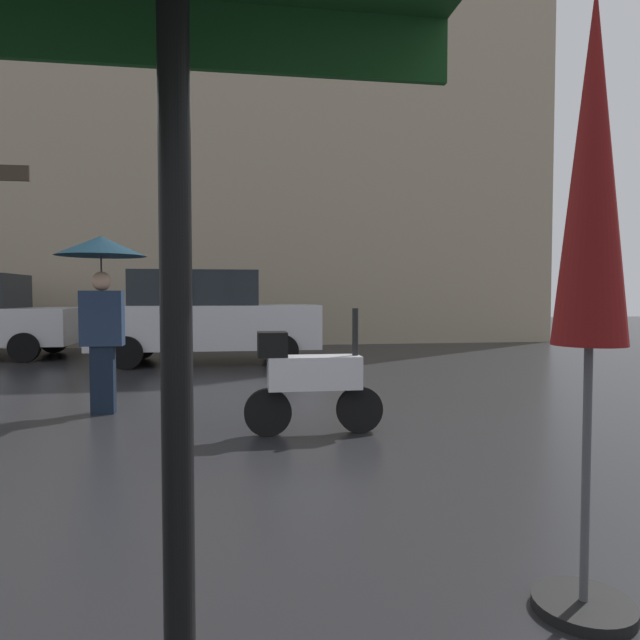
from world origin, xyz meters
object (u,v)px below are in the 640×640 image
pedestrian_with_umbrella (101,274)px  parked_car_left (205,316)px  parked_scooter (310,378)px  folded_patio_umbrella_near (592,195)px

pedestrian_with_umbrella → parked_car_left: bearing=89.7°
parked_scooter → parked_car_left: parked_car_left is taller
folded_patio_umbrella_near → parked_car_left: bearing=102.5°
folded_patio_umbrella_near → pedestrian_with_umbrella: (-2.99, 4.57, -0.17)m
pedestrian_with_umbrella → parked_car_left: size_ratio=0.46×
pedestrian_with_umbrella → parked_car_left: 4.93m
pedestrian_with_umbrella → parked_car_left: pedestrian_with_umbrella is taller
pedestrian_with_umbrella → parked_scooter: size_ratio=1.49×
folded_patio_umbrella_near → parked_scooter: size_ratio=1.94×
folded_patio_umbrella_near → parked_scooter: (-0.76, 3.24, -1.23)m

